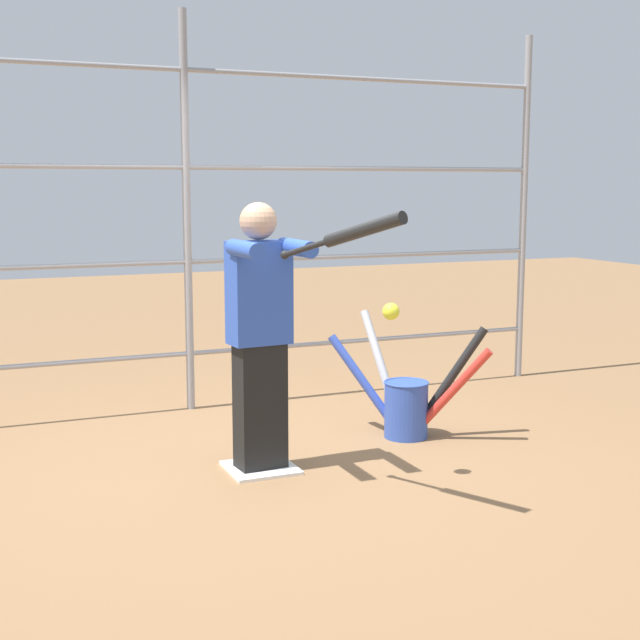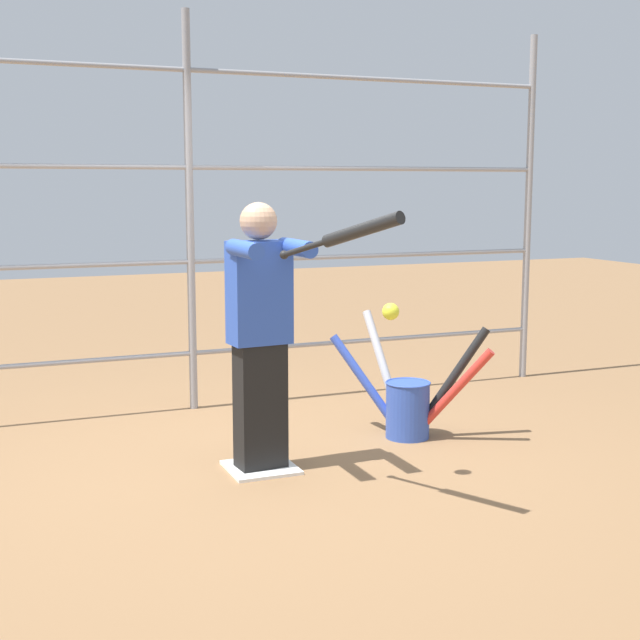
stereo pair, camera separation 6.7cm
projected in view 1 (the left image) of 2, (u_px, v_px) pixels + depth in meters
The scene contains 7 objects.
ground_plane at pixel (261, 469), 5.33m from camera, with size 24.00×24.00×0.00m, color olive.
home_plate at pixel (261, 468), 5.33m from camera, with size 0.40×0.40×0.02m.
fence_backstop at pixel (187, 215), 6.57m from camera, with size 6.04×0.06×2.94m.
batter at pixel (260, 328), 5.19m from camera, with size 0.41×0.55×1.59m.
baseball_bat_swinging at pixel (353, 233), 4.36m from camera, with size 0.35×0.82×0.28m.
softball_in_flight at pixel (391, 311), 4.95m from camera, with size 0.10×0.10×0.10m.
bat_bucket at pixel (407, 402), 6.00m from camera, with size 0.93×0.97×0.81m.
Camera 1 is at (1.69, 4.86, 1.69)m, focal length 50.00 mm.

